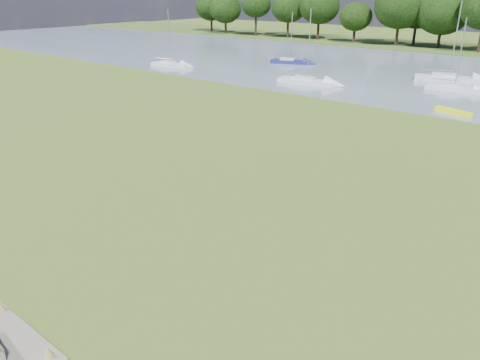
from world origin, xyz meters
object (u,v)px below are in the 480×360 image
Objects in this scene: sailboat_1 at (454,87)px; sailboat_5 at (448,77)px; sailboat_9 at (307,80)px; sailboat_2 at (290,60)px; sailboat_3 at (170,63)px; kayak at (453,111)px.

sailboat_5 is (-2.14, 5.02, 0.07)m from sailboat_1.
sailboat_5 is 1.10× the size of sailboat_9.
sailboat_3 reaches higher than sailboat_2.
sailboat_9 reaches higher than kayak.
sailboat_2 is at bearing 162.24° from sailboat_5.
sailboat_9 is (20.73, 1.29, 0.01)m from sailboat_3.
sailboat_5 is 16.27m from sailboat_9.
sailboat_3 is at bearing -164.40° from kayak.
sailboat_9 is (9.79, -11.24, -0.00)m from sailboat_2.
sailboat_1 is 1.05× the size of sailboat_2.
sailboat_2 is 21.42m from sailboat_5.
sailboat_1 is at bearing 0.82° from sailboat_3.
sailboat_5 is at bearing 106.57° from sailboat_1.
sailboat_3 is 0.94× the size of sailboat_9.
sailboat_9 is at bearing -153.78° from sailboat_5.
sailboat_2 is 0.93× the size of sailboat_3.
sailboat_5 is (32.36, 12.66, 0.08)m from sailboat_3.
sailboat_2 reaches higher than kayak.
sailboat_5 reaches higher than sailboat_1.
kayak is 37.49m from sailboat_3.
sailboat_1 is 24.06m from sailboat_2.
sailboat_9 is at bearing -71.71° from sailboat_2.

